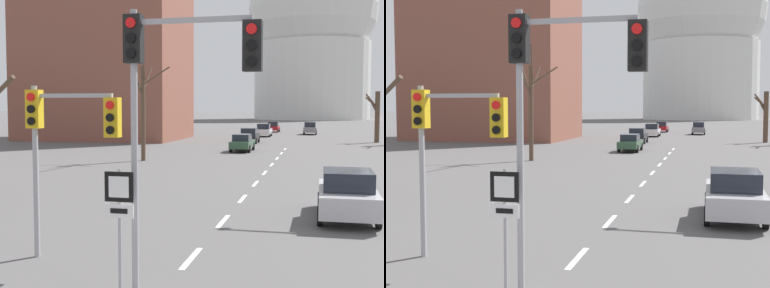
# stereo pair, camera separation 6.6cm
# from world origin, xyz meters

# --- Properties ---
(lane_stripe_1) EXTENTS (0.16, 2.00, 0.01)m
(lane_stripe_1) POSITION_xyz_m (0.00, 7.76, 0.00)
(lane_stripe_1) COLOR silver
(lane_stripe_1) RESTS_ON ground_plane
(lane_stripe_2) EXTENTS (0.16, 2.00, 0.01)m
(lane_stripe_2) POSITION_xyz_m (0.00, 12.26, 0.00)
(lane_stripe_2) COLOR silver
(lane_stripe_2) RESTS_ON ground_plane
(lane_stripe_3) EXTENTS (0.16, 2.00, 0.01)m
(lane_stripe_3) POSITION_xyz_m (0.00, 16.76, 0.00)
(lane_stripe_3) COLOR silver
(lane_stripe_3) RESTS_ON ground_plane
(lane_stripe_4) EXTENTS (0.16, 2.00, 0.01)m
(lane_stripe_4) POSITION_xyz_m (0.00, 21.26, 0.00)
(lane_stripe_4) COLOR silver
(lane_stripe_4) RESTS_ON ground_plane
(lane_stripe_5) EXTENTS (0.16, 2.00, 0.01)m
(lane_stripe_5) POSITION_xyz_m (0.00, 25.76, 0.00)
(lane_stripe_5) COLOR silver
(lane_stripe_5) RESTS_ON ground_plane
(lane_stripe_6) EXTENTS (0.16, 2.00, 0.01)m
(lane_stripe_6) POSITION_xyz_m (0.00, 30.26, 0.00)
(lane_stripe_6) COLOR silver
(lane_stripe_6) RESTS_ON ground_plane
(lane_stripe_7) EXTENTS (0.16, 2.00, 0.01)m
(lane_stripe_7) POSITION_xyz_m (0.00, 34.76, 0.00)
(lane_stripe_7) COLOR silver
(lane_stripe_7) RESTS_ON ground_plane
(lane_stripe_8) EXTENTS (0.16, 2.00, 0.01)m
(lane_stripe_8) POSITION_xyz_m (0.00, 39.26, 0.00)
(lane_stripe_8) COLOR silver
(lane_stripe_8) RESTS_ON ground_plane
(lane_stripe_9) EXTENTS (0.16, 2.00, 0.01)m
(lane_stripe_9) POSITION_xyz_m (0.00, 43.76, 0.00)
(lane_stripe_9) COLOR silver
(lane_stripe_9) RESTS_ON ground_plane
(traffic_signal_centre_tall) EXTENTS (2.75, 0.34, 5.74)m
(traffic_signal_centre_tall) POSITION_xyz_m (0.26, 5.11, 4.38)
(traffic_signal_centre_tall) COLOR #9E9EA3
(traffic_signal_centre_tall) RESTS_ON ground_plane
(traffic_signal_near_left) EXTENTS (2.45, 0.34, 4.34)m
(traffic_signal_near_left) POSITION_xyz_m (-3.09, 6.97, 3.28)
(traffic_signal_near_left) COLOR #9E9EA3
(traffic_signal_near_left) RESTS_ON ground_plane
(route_sign_post) EXTENTS (0.60, 0.08, 2.58)m
(route_sign_post) POSITION_xyz_m (-0.74, 4.74, 1.76)
(route_sign_post) COLOR #9E9EA3
(route_sign_post) RESTS_ON ground_plane
(sedan_near_left) EXTENTS (1.97, 4.54, 1.67)m
(sedan_near_left) POSITION_xyz_m (4.04, 13.68, 0.84)
(sedan_near_left) COLOR #B7B7BC
(sedan_near_left) RESTS_ON ground_plane
(sedan_near_right) EXTENTS (1.81, 4.19, 1.73)m
(sedan_near_right) POSITION_xyz_m (1.67, 70.69, 0.86)
(sedan_near_right) COLOR slate
(sedan_near_right) RESTS_ON ground_plane
(sedan_mid_centre) EXTENTS (1.76, 4.11, 1.60)m
(sedan_mid_centre) POSITION_xyz_m (-3.91, 76.87, 0.79)
(sedan_mid_centre) COLOR maroon
(sedan_mid_centre) RESTS_ON ground_plane
(sedan_far_left) EXTENTS (1.89, 4.08, 1.65)m
(sedan_far_left) POSITION_xyz_m (-4.04, 64.10, 0.82)
(sedan_far_left) COLOR silver
(sedan_far_left) RESTS_ON ground_plane
(sedan_far_right) EXTENTS (1.86, 4.18, 1.60)m
(sedan_far_right) POSITION_xyz_m (-4.21, 51.09, 0.81)
(sedan_far_right) COLOR black
(sedan_far_right) RESTS_ON ground_plane
(sedan_distant_centre) EXTENTS (1.72, 4.59, 1.49)m
(sedan_distant_centre) POSITION_xyz_m (-3.43, 40.45, 0.77)
(sedan_distant_centre) COLOR #2D4C33
(sedan_distant_centre) RESTS_ON ground_plane
(bare_tree_right_near) EXTENTS (1.55, 1.15, 5.48)m
(bare_tree_right_near) POSITION_xyz_m (8.92, 55.21, 2.91)
(bare_tree_right_near) COLOR brown
(bare_tree_right_near) RESTS_ON ground_plane
(bare_tree_left_far) EXTENTS (3.26, 4.11, 8.00)m
(bare_tree_left_far) POSITION_xyz_m (-9.08, 30.75, 3.92)
(bare_tree_left_far) COLOR brown
(bare_tree_left_far) RESTS_ON ground_plane
(capitol_dome) EXTENTS (39.13, 39.13, 55.27)m
(capitol_dome) POSITION_xyz_m (0.00, 165.86, 26.92)
(capitol_dome) COLOR silver
(capitol_dome) RESTS_ON ground_plane
(apartment_block_left) EXTENTS (18.00, 14.00, 20.19)m
(apartment_block_left) POSITION_xyz_m (-21.87, 55.01, 10.10)
(apartment_block_left) COLOR brown
(apartment_block_left) RESTS_ON ground_plane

